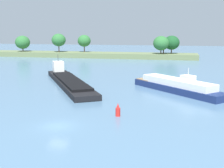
# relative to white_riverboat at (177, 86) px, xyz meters

# --- Properties ---
(ground_plane) EXTENTS (400.00, 400.00, 0.00)m
(ground_plane) POSITION_rel_white_riverboat_xyz_m (-15.12, -25.26, -1.22)
(ground_plane) COLOR slate
(treeline_island) EXTENTS (93.90, 11.64, 10.36)m
(treeline_island) POSITION_rel_white_riverboat_xyz_m (-36.15, 69.03, 1.87)
(treeline_island) COLOR #66754C
(treeline_island) RESTS_ON ground
(white_riverboat) EXTENTS (18.58, 18.48, 5.09)m
(white_riverboat) POSITION_rel_white_riverboat_xyz_m (0.00, 0.00, 0.00)
(white_riverboat) COLOR navy
(white_riverboat) RESTS_ON ground
(cargo_barge) EXTENTS (21.73, 31.81, 5.66)m
(cargo_barge) POSITION_rel_white_riverboat_xyz_m (-24.11, 3.49, -0.35)
(cargo_barge) COLOR black
(cargo_barge) RESTS_ON ground
(channel_buoy_red) EXTENTS (0.70, 0.70, 1.90)m
(channel_buoy_red) POSITION_rel_white_riverboat_xyz_m (-8.35, -19.20, -0.40)
(channel_buoy_red) COLOR red
(channel_buoy_red) RESTS_ON ground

